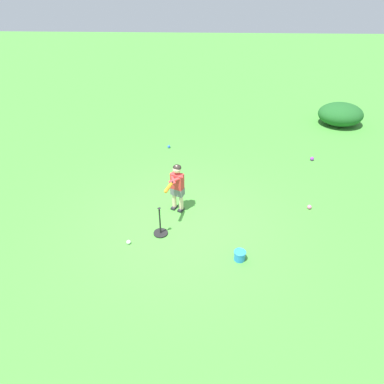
# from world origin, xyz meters

# --- Properties ---
(ground_plane) EXTENTS (40.00, 40.00, 0.00)m
(ground_plane) POSITION_xyz_m (0.00, 0.00, 0.00)
(ground_plane) COLOR #479338
(child_batter) EXTENTS (0.77, 0.36, 1.08)m
(child_batter) POSITION_xyz_m (-0.52, -0.14, 0.65)
(child_batter) COLOR #232328
(child_batter) RESTS_ON ground
(play_ball_midfield) EXTENTS (0.08, 0.08, 0.08)m
(play_ball_midfield) POSITION_xyz_m (0.57, -0.98, 0.04)
(play_ball_midfield) COLOR white
(play_ball_midfield) RESTS_ON ground
(play_ball_near_batter) EXTENTS (0.10, 0.10, 0.10)m
(play_ball_near_batter) POSITION_xyz_m (-2.80, 3.25, 0.05)
(play_ball_near_batter) COLOR purple
(play_ball_near_batter) RESTS_ON ground
(play_ball_by_bucket) EXTENTS (0.08, 0.08, 0.08)m
(play_ball_by_bucket) POSITION_xyz_m (-3.37, -0.57, 0.04)
(play_ball_by_bucket) COLOR blue
(play_ball_by_bucket) RESTS_ON ground
(play_ball_far_right) EXTENTS (0.09, 0.09, 0.09)m
(play_ball_far_right) POSITION_xyz_m (-0.66, 2.68, 0.05)
(play_ball_far_right) COLOR pink
(play_ball_far_right) RESTS_ON ground
(batting_tee) EXTENTS (0.28, 0.28, 0.62)m
(batting_tee) POSITION_xyz_m (0.26, -0.41, 0.10)
(batting_tee) COLOR black
(batting_tee) RESTS_ON ground
(toy_bucket) EXTENTS (0.22, 0.22, 0.19)m
(toy_bucket) POSITION_xyz_m (0.91, 1.07, 0.10)
(toy_bucket) COLOR #2884DB
(toy_bucket) RESTS_ON ground
(shrub_left_background) EXTENTS (1.18, 1.37, 0.68)m
(shrub_left_background) POSITION_xyz_m (-5.18, 4.65, 0.34)
(shrub_left_background) COLOR #1E5B23
(shrub_left_background) RESTS_ON ground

